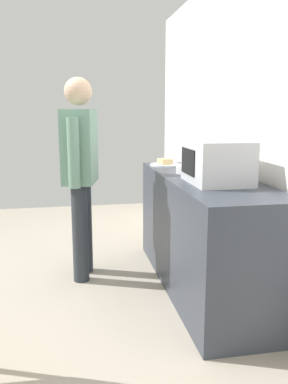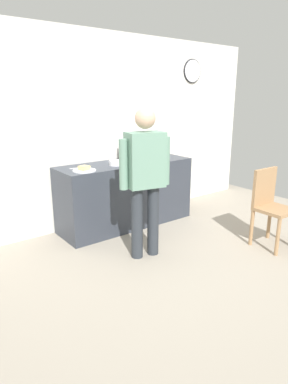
# 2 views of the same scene
# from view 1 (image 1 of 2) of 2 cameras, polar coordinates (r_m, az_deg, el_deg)

# --- Properties ---
(ground_plane) EXTENTS (6.00, 6.00, 0.00)m
(ground_plane) POSITION_cam_1_polar(r_m,az_deg,el_deg) (3.24, -13.53, -14.32)
(ground_plane) COLOR #9E9384
(back_wall) EXTENTS (5.40, 0.13, 2.60)m
(back_wall) POSITION_cam_1_polar(r_m,az_deg,el_deg) (3.23, 15.25, 9.47)
(back_wall) COLOR silver
(back_wall) RESTS_ON ground_plane
(kitchen_counter) EXTENTS (1.91, 0.62, 0.90)m
(kitchen_counter) POSITION_cam_1_polar(r_m,az_deg,el_deg) (3.21, 8.44, -5.79)
(kitchen_counter) COLOR #333842
(kitchen_counter) RESTS_ON ground_plane
(microwave) EXTENTS (0.50, 0.39, 0.30)m
(microwave) POSITION_cam_1_polar(r_m,az_deg,el_deg) (2.84, 10.36, 4.25)
(microwave) COLOR silver
(microwave) RESTS_ON kitchen_counter
(sandwich_plate) EXTENTS (0.28, 0.28, 0.07)m
(sandwich_plate) POSITION_cam_1_polar(r_m,az_deg,el_deg) (3.74, 3.01, 4.07)
(sandwich_plate) COLOR white
(sandwich_plate) RESTS_ON kitchen_counter
(salad_bowl) EXTENTS (0.18, 0.18, 0.06)m
(salad_bowl) POSITION_cam_1_polar(r_m,az_deg,el_deg) (3.28, 6.17, 3.23)
(salad_bowl) COLOR white
(salad_bowl) RESTS_ON kitchen_counter
(fork_utensil) EXTENTS (0.13, 0.14, 0.01)m
(fork_utensil) POSITION_cam_1_polar(r_m,az_deg,el_deg) (3.25, 9.82, 2.55)
(fork_utensil) COLOR silver
(fork_utensil) RESTS_ON kitchen_counter
(spoon_utensil) EXTENTS (0.17, 0.06, 0.01)m
(spoon_utensil) POSITION_cam_1_polar(r_m,az_deg,el_deg) (3.80, 5.93, 3.92)
(spoon_utensil) COLOR silver
(spoon_utensil) RESTS_ON kitchen_counter
(person_standing) EXTENTS (0.58, 0.32, 1.66)m
(person_standing) POSITION_cam_1_polar(r_m,az_deg,el_deg) (3.31, -9.07, 3.93)
(person_standing) COLOR #2C3138
(person_standing) RESTS_ON ground_plane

